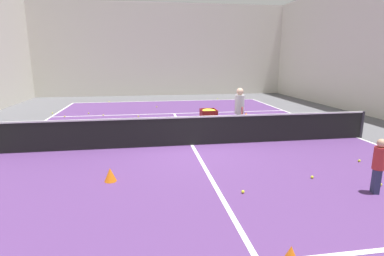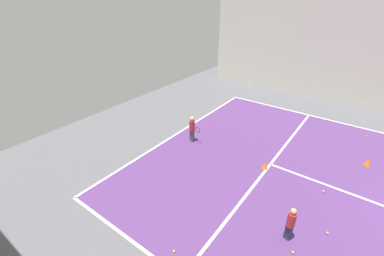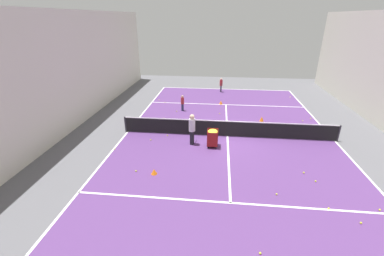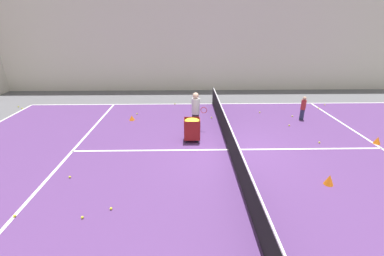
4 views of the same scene
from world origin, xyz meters
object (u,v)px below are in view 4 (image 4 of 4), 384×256
object	(u,v)px
coach_at_net	(196,109)
child_midcourt	(303,107)
tennis_net	(229,138)
ball_cart	(192,125)
training_cone_1	(329,180)
training_cone_0	(377,140)

from	to	relation	value
coach_at_net	child_midcourt	distance (m)	5.45
coach_at_net	tennis_net	bearing A→B (deg)	-48.39
ball_cart	training_cone_1	bearing A→B (deg)	-128.31
child_midcourt	ball_cart	xyz separation A→B (m)	(-2.38, 5.47, 0.00)
coach_at_net	child_midcourt	xyz separation A→B (m)	(1.27, -5.29, -0.31)
child_midcourt	ball_cart	bearing A→B (deg)	39.45
tennis_net	child_midcourt	world-z (taller)	child_midcourt
coach_at_net	child_midcourt	world-z (taller)	coach_at_net
coach_at_net	child_midcourt	bearing A→B (deg)	23.85
tennis_net	training_cone_1	world-z (taller)	tennis_net
child_midcourt	training_cone_0	size ratio (longest dim) A/B	3.96
coach_at_net	ball_cart	bearing A→B (deg)	-89.01
coach_at_net	child_midcourt	size ratio (longest dim) A/B	1.47
tennis_net	training_cone_1	distance (m)	3.50
tennis_net	child_midcourt	xyz separation A→B (m)	(3.21, -4.11, 0.17)
ball_cart	training_cone_1	xyz separation A→B (m)	(-3.14, -3.97, -0.51)
coach_at_net	training_cone_0	xyz separation A→B (m)	(-1.55, -7.13, -0.83)
training_cone_0	training_cone_1	bearing A→B (deg)	129.01
child_midcourt	coach_at_net	bearing A→B (deg)	29.42
coach_at_net	training_cone_1	size ratio (longest dim) A/B	5.41
training_cone_1	child_midcourt	bearing A→B (deg)	-15.19
coach_at_net	training_cone_0	size ratio (longest dim) A/B	5.82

